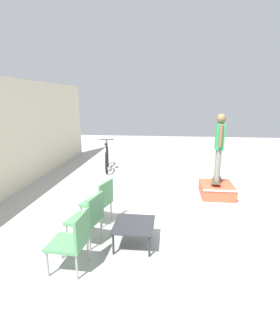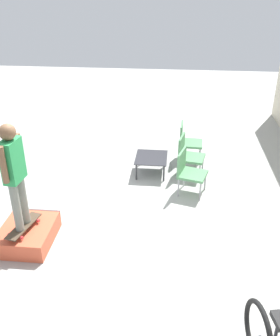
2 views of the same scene
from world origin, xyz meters
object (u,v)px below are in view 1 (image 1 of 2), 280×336
at_px(patio_chair_center, 89,216).
at_px(person_skater, 219,142).
at_px(bicycle, 107,159).
at_px(coffee_table, 134,226).
at_px(patio_chair_right, 100,200).
at_px(skate_ramp_box, 217,190).
at_px(skateboard_on_ramp, 216,180).
at_px(patio_chair_left, 73,239).

bearing_deg(patio_chair_center, person_skater, 147.79).
relative_size(person_skater, patio_chair_center, 1.92).
bearing_deg(bicycle, person_skater, -133.24).
xyz_separation_m(person_skater, bicycle, (2.16, 3.47, -1.01)).
xyz_separation_m(coffee_table, patio_chair_right, (0.75, 0.79, 0.15)).
height_order(skate_ramp_box, coffee_table, coffee_table).
bearing_deg(bicycle, coffee_table, -172.86).
bearing_deg(patio_chair_center, skateboard_on_ramp, 147.79).
bearing_deg(person_skater, skate_ramp_box, -172.14).
distance_m(patio_chair_center, bicycle, 4.97).
distance_m(coffee_table, patio_chair_right, 1.10).
height_order(person_skater, bicycle, person_skater).
height_order(person_skater, patio_chair_left, person_skater).
distance_m(patio_chair_left, patio_chair_center, 0.76).
distance_m(skateboard_on_ramp, coffee_table, 3.28).
relative_size(person_skater, bicycle, 0.99).
distance_m(skate_ramp_box, person_skater, 1.26).
relative_size(skateboard_on_ramp, coffee_table, 1.00).
bearing_deg(skateboard_on_ramp, patio_chair_center, 148.36).
xyz_separation_m(skate_ramp_box, coffee_table, (-2.62, 1.84, 0.20)).
distance_m(patio_chair_left, patio_chair_right, 1.53).
distance_m(person_skater, patio_chair_center, 3.90).
relative_size(skate_ramp_box, bicycle, 0.59).
relative_size(skateboard_on_ramp, bicycle, 0.45).
relative_size(skate_ramp_box, person_skater, 0.60).
xyz_separation_m(skateboard_on_ramp, patio_chair_center, (-2.74, 2.63, 0.12)).
bearing_deg(patio_chair_left, person_skater, 146.09).
distance_m(coffee_table, patio_chair_center, 0.81).
distance_m(skateboard_on_ramp, bicycle, 4.09).
relative_size(skate_ramp_box, skateboard_on_ramp, 1.31).
bearing_deg(coffee_table, bicycle, 18.45).
relative_size(person_skater, coffee_table, 2.19).
distance_m(coffee_table, bicycle, 5.15).
bearing_deg(skateboard_on_ramp, person_skater, 0.00).
height_order(skateboard_on_ramp, patio_chair_right, patio_chair_right).
bearing_deg(person_skater, coffee_table, 151.31).
bearing_deg(skate_ramp_box, skateboard_on_ramp, 2.46).
height_order(coffee_table, bicycle, bicycle).
distance_m(skate_ramp_box, bicycle, 4.15).
bearing_deg(skate_ramp_box, patio_chair_center, 134.99).
distance_m(skate_ramp_box, skateboard_on_ramp, 0.25).
bearing_deg(skate_ramp_box, patio_chair_right, 125.27).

